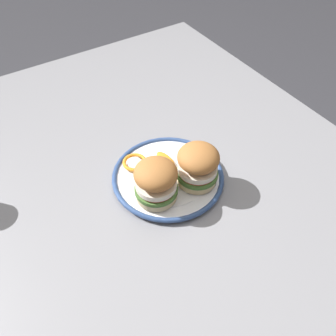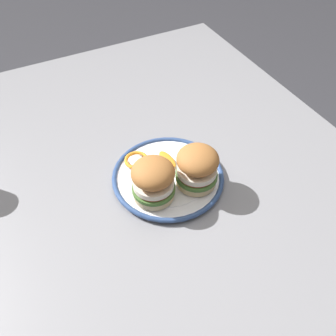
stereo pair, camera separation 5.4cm
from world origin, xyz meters
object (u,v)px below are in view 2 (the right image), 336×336
object	(u,v)px
dining_table	(147,188)
sandwich_half_left	(197,167)
sandwich_half_right	(153,180)
dinner_plate	(168,177)

from	to	relation	value
dining_table	sandwich_half_left	distance (m)	0.22
dining_table	sandwich_half_right	xyz separation A→B (m)	(0.11, -0.03, 0.17)
sandwich_half_right	dinner_plate	bearing A→B (deg)	125.33
sandwich_half_left	sandwich_half_right	bearing A→B (deg)	-95.52
sandwich_half_right	dining_table	bearing A→B (deg)	165.43
dinner_plate	sandwich_half_left	world-z (taller)	sandwich_half_left
dining_table	sandwich_half_left	world-z (taller)	sandwich_half_left
dining_table	sandwich_half_left	xyz separation A→B (m)	(0.12, 0.07, 0.17)
dinner_plate	sandwich_half_right	distance (m)	0.09
sandwich_half_left	dining_table	bearing A→B (deg)	-148.91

